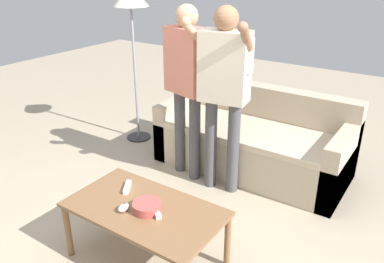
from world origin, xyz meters
The scene contains 10 objects.
ground_plane centered at (0.00, 0.00, 0.00)m, with size 12.00×12.00×0.00m, color tan.
couch centered at (0.03, 1.63, 0.29)m, with size 1.87×0.84×0.79m.
coffee_table centered at (0.02, -0.05, 0.40)m, with size 1.06×0.60×0.45m.
snack_bowl centered at (0.06, -0.06, 0.48)m, with size 0.19×0.19×0.06m, color #B24C47.
game_remote_nunchuk centered at (-0.07, -0.15, 0.47)m, with size 0.06×0.09×0.05m.
floor_lamp centered at (-1.41, 1.51, 1.53)m, with size 0.38×0.38×1.74m.
player_center centered at (-0.03, 1.09, 1.04)m, with size 0.52×0.35×1.65m.
player_left centered at (-0.44, 1.13, 1.03)m, with size 0.47×0.42×1.63m.
game_remote_wand_near centered at (-0.23, 0.06, 0.46)m, with size 0.12×0.15×0.03m.
game_remote_wand_far centered at (0.12, -0.05, 0.46)m, with size 0.15×0.12×0.03m.
Camera 1 is at (1.51, -1.68, 1.97)m, focal length 36.57 mm.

